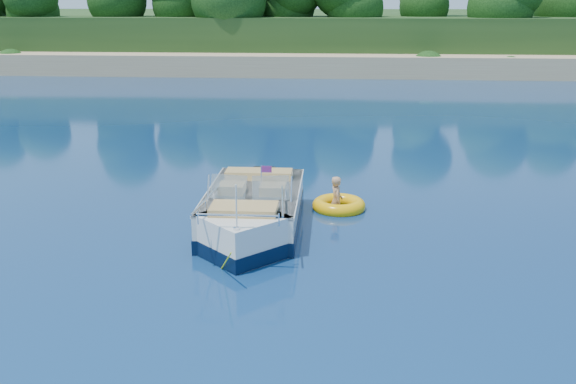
# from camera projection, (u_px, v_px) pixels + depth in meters

# --- Properties ---
(ground) EXTENTS (160.00, 160.00, 0.00)m
(ground) POSITION_uv_depth(u_px,v_px,m) (162.00, 286.00, 12.18)
(ground) COLOR #091D43
(ground) RESTS_ON ground
(shoreline) EXTENTS (170.00, 59.00, 6.00)m
(shoreline) POSITION_uv_depth(u_px,v_px,m) (312.00, 40.00, 72.80)
(shoreline) COLOR tan
(shoreline) RESTS_ON ground
(motorboat) EXTENTS (2.22, 6.11, 2.04)m
(motorboat) POSITION_uv_depth(u_px,v_px,m) (252.00, 215.00, 14.99)
(motorboat) COLOR silver
(motorboat) RESTS_ON ground
(tow_tube) EXTENTS (1.66, 1.66, 0.37)m
(tow_tube) POSITION_uv_depth(u_px,v_px,m) (339.00, 205.00, 16.66)
(tow_tube) COLOR #FFB308
(tow_tube) RESTS_ON ground
(boy) EXTENTS (0.49, 0.81, 1.48)m
(boy) POSITION_uv_depth(u_px,v_px,m) (336.00, 208.00, 16.73)
(boy) COLOR tan
(boy) RESTS_ON ground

